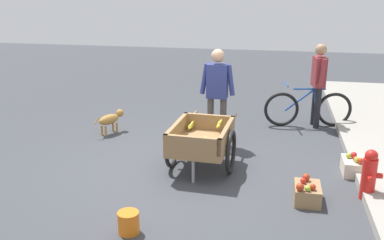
{
  "coord_description": "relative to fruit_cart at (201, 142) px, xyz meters",
  "views": [
    {
      "loc": [
        5.91,
        1.25,
        2.65
      ],
      "look_at": [
        0.01,
        0.09,
        0.75
      ],
      "focal_mm": 41.09,
      "sensor_mm": 36.0,
      "label": 1
    }
  ],
  "objects": [
    {
      "name": "vendor_person",
      "position": [
        -1.15,
        0.07,
        0.53
      ],
      "size": [
        0.22,
        0.59,
        1.61
      ],
      "color": "#4C4742",
      "rests_on": "ground"
    },
    {
      "name": "fruit_cart",
      "position": [
        0.0,
        0.0,
        0.0
      ],
      "size": [
        1.69,
        0.98,
        0.69
      ],
      "color": "#937047",
      "rests_on": "ground"
    },
    {
      "name": "fire_hydrant",
      "position": [
        0.51,
        2.23,
        -0.1
      ],
      "size": [
        0.25,
        0.25,
        0.67
      ],
      "color": "red",
      "rests_on": "ground"
    },
    {
      "name": "apple_crate",
      "position": [
        -0.26,
        2.18,
        -0.31
      ],
      "size": [
        0.44,
        0.32,
        0.31
      ],
      "color": "beige",
      "rests_on": "ground"
    },
    {
      "name": "mixed_fruit_crate",
      "position": [
        0.73,
        1.48,
        -0.31
      ],
      "size": [
        0.44,
        0.32,
        0.32
      ],
      "color": "#99754C",
      "rests_on": "ground"
    },
    {
      "name": "dog",
      "position": [
        -1.28,
        -1.89,
        -0.16
      ],
      "size": [
        0.61,
        0.38,
        0.4
      ],
      "color": "#AD7A38",
      "rests_on": "ground"
    },
    {
      "name": "ground_plane",
      "position": [
        -0.02,
        -0.23,
        -0.43
      ],
      "size": [
        24.0,
        24.0,
        0.0
      ],
      "primitive_type": "plane",
      "color": "#3D3F44"
    },
    {
      "name": "cyclist_person",
      "position": [
        -2.41,
        1.79,
        0.5
      ],
      "size": [
        0.51,
        0.26,
        1.57
      ],
      "color": "black",
      "rests_on": "ground"
    },
    {
      "name": "bicycle",
      "position": [
        -2.39,
        1.64,
        -0.08
      ],
      "size": [
        0.48,
        1.64,
        0.85
      ],
      "color": "black",
      "rests_on": "ground"
    },
    {
      "name": "plastic_bucket",
      "position": [
        1.85,
        -0.48,
        -0.31
      ],
      "size": [
        0.24,
        0.24,
        0.25
      ],
      "primitive_type": "cylinder",
      "color": "orange",
      "rests_on": "ground"
    }
  ]
}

